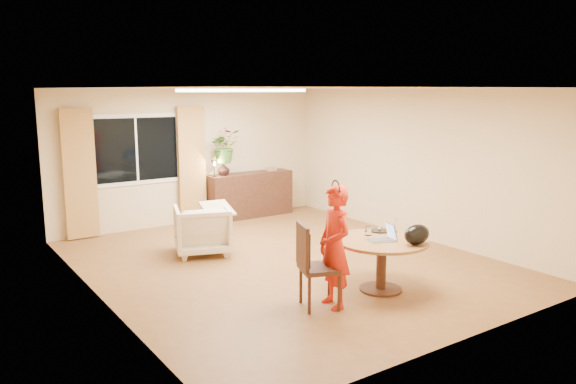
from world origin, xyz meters
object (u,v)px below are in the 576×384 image
at_px(dining_chair, 320,266).
at_px(child, 335,247).
at_px(dining_table, 382,250).
at_px(sideboard, 250,195).
at_px(armchair, 202,230).

distance_m(dining_chair, child, 0.29).
height_order(dining_table, sideboard, sideboard).
distance_m(armchair, sideboard, 2.72).
bearing_deg(sideboard, armchair, -136.86).
relative_size(dining_table, dining_chair, 1.16).
height_order(dining_chair, child, child).
height_order(armchair, sideboard, sideboard).
relative_size(dining_table, sideboard, 0.66).
xyz_separation_m(dining_chair, sideboard, (1.81, 4.69, -0.06)).
bearing_deg(child, dining_table, 103.79).
relative_size(dining_chair, child, 0.70).
xyz_separation_m(dining_table, armchair, (-1.18, 2.83, -0.15)).
distance_m(dining_table, child, 0.87).
xyz_separation_m(dining_chair, armchair, (-0.17, 2.84, -0.13)).
bearing_deg(armchair, dining_chair, 112.40).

